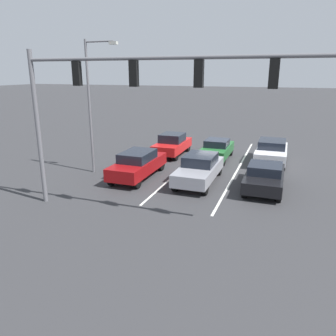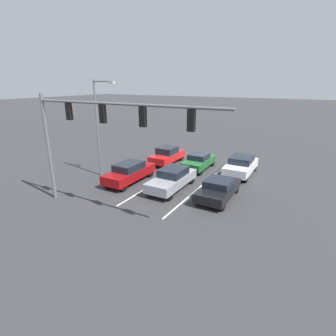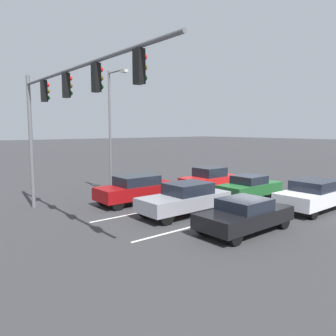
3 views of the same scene
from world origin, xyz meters
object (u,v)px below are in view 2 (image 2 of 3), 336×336
object	(u,v)px
car_red_rightlane_second	(167,155)
car_darkgreen_midlane_second	(199,161)
car_gray_midlane_front	(172,179)
traffic_signal_gantry	(94,125)
car_black_leftlane_front	(218,189)
car_white_leftlane_second	(241,165)
street_lamp_right_shoulder	(99,122)
car_maroon_rightlane_front	(130,172)

from	to	relation	value
car_red_rightlane_second	car_darkgreen_midlane_second	xyz separation A→B (m)	(-3.35, 0.18, -0.06)
car_gray_midlane_front	traffic_signal_gantry	bearing A→B (deg)	68.74
car_black_leftlane_front	traffic_signal_gantry	size ratio (longest dim) A/B	0.36
car_gray_midlane_front	car_white_leftlane_second	size ratio (longest dim) A/B	1.06
car_gray_midlane_front	street_lamp_right_shoulder	xyz separation A→B (m)	(6.32, 0.30, 3.62)
car_white_leftlane_second	car_black_leftlane_front	bearing A→B (deg)	89.63
car_gray_midlane_front	car_darkgreen_midlane_second	xyz separation A→B (m)	(0.11, -5.20, -0.06)
car_gray_midlane_front	car_darkgreen_midlane_second	world-z (taller)	car_gray_midlane_front
car_darkgreen_midlane_second	street_lamp_right_shoulder	world-z (taller)	street_lamp_right_shoulder
car_gray_midlane_front	street_lamp_right_shoulder	size ratio (longest dim) A/B	0.62
car_maroon_rightlane_front	traffic_signal_gantry	world-z (taller)	traffic_signal_gantry
street_lamp_right_shoulder	car_black_leftlane_front	bearing A→B (deg)	-177.89
car_maroon_rightlane_front	car_darkgreen_midlane_second	distance (m)	6.53
car_black_leftlane_front	car_white_leftlane_second	bearing A→B (deg)	-90.37
car_black_leftlane_front	car_red_rightlane_second	bearing A→B (deg)	-37.59
car_black_leftlane_front	street_lamp_right_shoulder	size ratio (longest dim) A/B	0.56
car_red_rightlane_second	car_white_leftlane_second	bearing A→B (deg)	-178.15
street_lamp_right_shoulder	car_white_leftlane_second	bearing A→B (deg)	-148.97
traffic_signal_gantry	car_darkgreen_midlane_second	bearing A→B (deg)	-100.39
car_maroon_rightlane_front	street_lamp_right_shoulder	distance (m)	4.56
car_maroon_rightlane_front	street_lamp_right_shoulder	world-z (taller)	street_lamp_right_shoulder
car_red_rightlane_second	car_white_leftlane_second	distance (m)	6.95
car_maroon_rightlane_front	car_white_leftlane_second	distance (m)	9.21
car_red_rightlane_second	car_maroon_rightlane_front	bearing A→B (deg)	89.16
car_black_leftlane_front	car_maroon_rightlane_front	size ratio (longest dim) A/B	0.90
car_red_rightlane_second	street_lamp_right_shoulder	xyz separation A→B (m)	(2.87, 5.68, 3.62)
car_darkgreen_midlane_second	street_lamp_right_shoulder	bearing A→B (deg)	41.53
car_gray_midlane_front	car_red_rightlane_second	xyz separation A→B (m)	(3.45, -5.38, 0.01)
car_darkgreen_midlane_second	traffic_signal_gantry	distance (m)	11.43
car_maroon_rightlane_front	car_darkgreen_midlane_second	xyz separation A→B (m)	(-3.43, -5.56, -0.07)
car_maroon_rightlane_front	car_red_rightlane_second	world-z (taller)	car_red_rightlane_second
car_red_rightlane_second	traffic_signal_gantry	distance (m)	11.50
car_red_rightlane_second	car_white_leftlane_second	xyz separation A→B (m)	(-6.94, -0.22, 0.00)
car_maroon_rightlane_front	car_white_leftlane_second	xyz separation A→B (m)	(-7.03, -5.96, -0.00)
car_maroon_rightlane_front	traffic_signal_gantry	size ratio (longest dim) A/B	0.40
car_gray_midlane_front	car_red_rightlane_second	distance (m)	6.39
street_lamp_right_shoulder	car_gray_midlane_front	bearing A→B (deg)	-177.27
car_red_rightlane_second	traffic_signal_gantry	size ratio (longest dim) A/B	0.35
car_black_leftlane_front	street_lamp_right_shoulder	bearing A→B (deg)	2.11
traffic_signal_gantry	car_gray_midlane_front	bearing A→B (deg)	-111.26
car_darkgreen_midlane_second	car_red_rightlane_second	bearing A→B (deg)	-3.00
car_maroon_rightlane_front	car_red_rightlane_second	bearing A→B (deg)	-90.84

